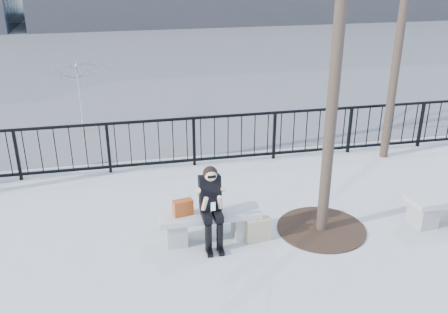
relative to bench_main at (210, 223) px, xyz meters
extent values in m
plane|color=#9E9E99|center=(0.00, 0.00, -0.30)|extent=(120.00, 120.00, 0.00)
cube|color=#474747|center=(0.00, 15.00, -0.30)|extent=(60.00, 23.00, 0.01)
cube|color=black|center=(0.00, 3.00, 0.78)|extent=(14.00, 0.05, 0.05)
cube|color=black|center=(0.00, 3.00, -0.18)|extent=(14.00, 0.05, 0.05)
cube|color=#2D2D30|center=(3.00, 21.96, 0.90)|extent=(18.00, 0.08, 2.40)
cylinder|color=black|center=(1.90, -0.10, -0.29)|extent=(1.50, 1.50, 0.02)
cube|color=gray|center=(-0.55, 0.00, -0.10)|extent=(0.32, 0.38, 0.40)
cube|color=gray|center=(0.55, 0.00, -0.10)|extent=(0.32, 0.38, 0.40)
cube|color=gray|center=(0.00, 0.00, 0.14)|extent=(1.65, 0.46, 0.09)
cube|color=gray|center=(3.66, -0.30, -0.08)|extent=(0.36, 0.42, 0.44)
cube|color=#9C3D13|center=(-0.43, 0.02, 0.32)|extent=(0.33, 0.21, 0.26)
cube|color=#C5B38B|center=(0.75, -0.21, -0.10)|extent=(0.43, 0.20, 0.40)
imported|color=gold|center=(-2.30, 5.68, 0.61)|extent=(2.50, 2.53, 1.83)
camera|label=1|loc=(-1.21, -6.91, 4.16)|focal=40.00mm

